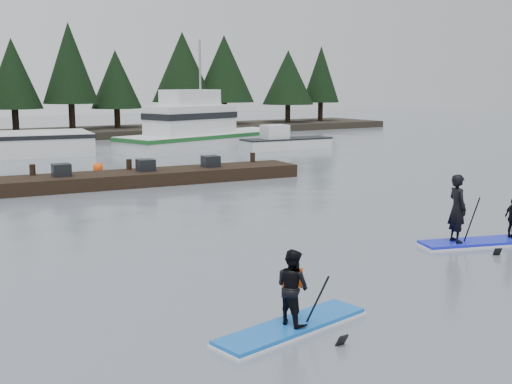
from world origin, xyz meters
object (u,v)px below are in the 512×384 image
floating_dock (111,180)px  paddleboard_solo (292,301)px  fishing_boat_medium (204,140)px  paddleboard_duo (476,221)px

floating_dock → paddleboard_solo: (-2.77, -17.00, 0.24)m
paddleboard_solo → fishing_boat_medium: bearing=54.9°
fishing_boat_medium → paddleboard_solo: fishing_boat_medium is taller
floating_dock → paddleboard_solo: size_ratio=5.32×
fishing_boat_medium → floating_dock: 16.38m
floating_dock → paddleboard_duo: bearing=-66.7°
floating_dock → paddleboard_duo: 15.46m
paddleboard_duo → paddleboard_solo: bearing=-145.1°
fishing_boat_medium → floating_dock: fishing_boat_medium is taller
fishing_boat_medium → paddleboard_solo: size_ratio=4.27×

